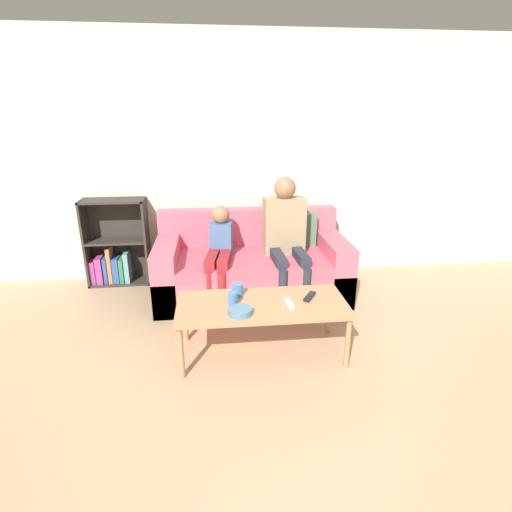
# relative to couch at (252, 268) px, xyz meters

# --- Properties ---
(ground_plane) EXTENTS (22.00, 22.00, 0.00)m
(ground_plane) POSITION_rel_couch_xyz_m (0.13, -2.08, -0.28)
(ground_plane) COLOR tan
(wall_back) EXTENTS (12.00, 0.06, 2.60)m
(wall_back) POSITION_rel_couch_xyz_m (0.13, 0.62, 1.02)
(wall_back) COLOR beige
(wall_back) RESTS_ON ground_plane
(couch) EXTENTS (1.90, 0.94, 0.83)m
(couch) POSITION_rel_couch_xyz_m (0.00, 0.00, 0.00)
(couch) COLOR #DB5B70
(couch) RESTS_ON ground_plane
(bookshelf) EXTENTS (0.66, 0.28, 0.94)m
(bookshelf) POSITION_rel_couch_xyz_m (-1.46, 0.46, 0.09)
(bookshelf) COLOR #332D28
(bookshelf) RESTS_ON ground_plane
(coffee_table) EXTENTS (1.29, 0.58, 0.44)m
(coffee_table) POSITION_rel_couch_xyz_m (-0.03, -1.12, 0.12)
(coffee_table) COLOR #A87F56
(coffee_table) RESTS_ON ground_plane
(person_adult) EXTENTS (0.42, 0.66, 1.21)m
(person_adult) POSITION_rel_couch_xyz_m (0.33, -0.08, 0.42)
(person_adult) COLOR #282D38
(person_adult) RESTS_ON ground_plane
(person_child) EXTENTS (0.31, 0.67, 0.94)m
(person_child) POSITION_rel_couch_xyz_m (-0.33, -0.15, 0.26)
(person_child) COLOR maroon
(person_child) RESTS_ON ground_plane
(cup_near) EXTENTS (0.09, 0.09, 0.10)m
(cup_near) POSITION_rel_couch_xyz_m (-0.20, -0.96, 0.20)
(cup_near) COLOR #3D70B2
(cup_near) RESTS_ON coffee_table
(cup_far) EXTENTS (0.07, 0.07, 0.10)m
(cup_far) POSITION_rel_couch_xyz_m (-0.25, -1.12, 0.20)
(cup_far) COLOR #3D70B2
(cup_far) RESTS_ON coffee_table
(tv_remote_0) EXTENTS (0.13, 0.17, 0.02)m
(tv_remote_0) POSITION_rel_couch_xyz_m (0.35, -1.07, 0.16)
(tv_remote_0) COLOR black
(tv_remote_0) RESTS_ON coffee_table
(tv_remote_1) EXTENTS (0.06, 0.17, 0.02)m
(tv_remote_1) POSITION_rel_couch_xyz_m (0.17, -1.18, 0.16)
(tv_remote_1) COLOR #B7B7BC
(tv_remote_1) RESTS_ON coffee_table
(snack_bowl) EXTENTS (0.17, 0.17, 0.05)m
(snack_bowl) POSITION_rel_couch_xyz_m (-0.21, -1.28, 0.18)
(snack_bowl) COLOR teal
(snack_bowl) RESTS_ON coffee_table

